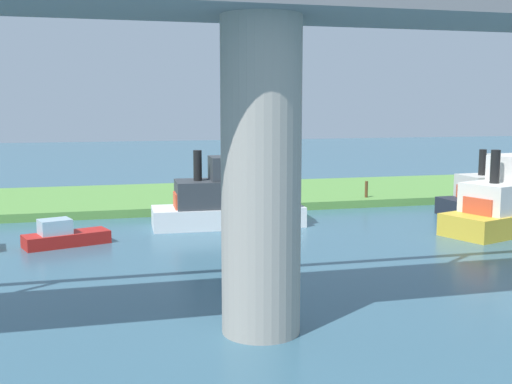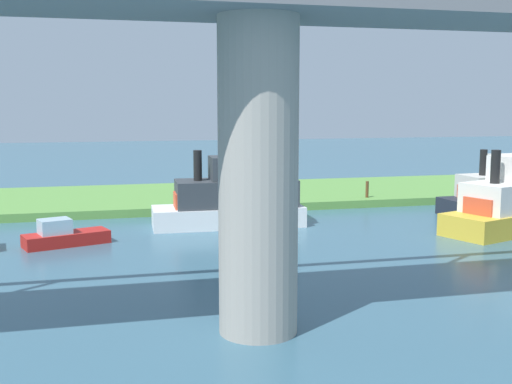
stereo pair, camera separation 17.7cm
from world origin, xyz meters
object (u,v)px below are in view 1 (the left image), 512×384
object	(u,v)px
person_on_bank	(248,189)
houseboat_blue	(233,198)
mooring_post	(366,189)
bridge_pylon	(261,179)
motorboat_white	(64,236)
skiff_small	(506,189)

from	to	relation	value
person_on_bank	houseboat_blue	distance (m)	6.49
person_on_bank	mooring_post	distance (m)	7.92
bridge_pylon	person_on_bank	size ratio (longest dim) A/B	6.50
person_on_bank	motorboat_white	world-z (taller)	person_on_bank
person_on_bank	skiff_small	world-z (taller)	skiff_small
mooring_post	motorboat_white	bearing A→B (deg)	22.45
houseboat_blue	bridge_pylon	bearing A→B (deg)	80.72
person_on_bank	skiff_small	distance (m)	16.04
bridge_pylon	mooring_post	xyz separation A→B (m)	(-12.73, -21.04, -3.48)
motorboat_white	houseboat_blue	xyz separation A→B (m)	(-8.79, -2.84, 1.09)
person_on_bank	bridge_pylon	bearing A→B (deg)	77.54
bridge_pylon	houseboat_blue	distance (m)	16.55
person_on_bank	skiff_small	bearing A→B (deg)	157.18
bridge_pylon	houseboat_blue	world-z (taller)	bridge_pylon
bridge_pylon	person_on_bank	xyz separation A→B (m)	(-4.89, -22.14, -3.32)
person_on_bank	motorboat_white	xyz separation A→B (m)	(11.06, 8.91, -0.74)
bridge_pylon	skiff_small	size ratio (longest dim) A/B	1.15
mooring_post	houseboat_blue	bearing A→B (deg)	26.16
person_on_bank	mooring_post	size ratio (longest dim) A/B	1.28
person_on_bank	houseboat_blue	bearing A→B (deg)	69.53
mooring_post	skiff_small	xyz separation A→B (m)	(-6.94, 5.11, 0.43)
bridge_pylon	motorboat_white	xyz separation A→B (m)	(6.17, -13.23, -4.05)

